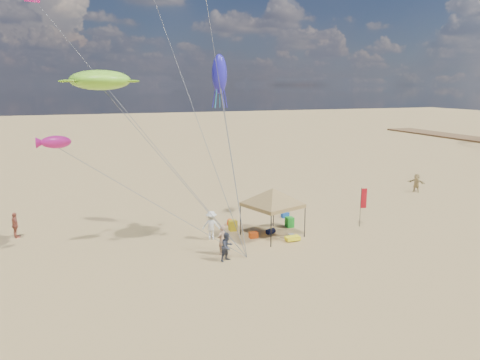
# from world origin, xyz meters

# --- Properties ---
(ground) EXTENTS (280.00, 280.00, 0.00)m
(ground) POSITION_xyz_m (0.00, 0.00, 0.00)
(ground) COLOR tan
(ground) RESTS_ON ground
(canopy_tent) EXTENTS (5.64, 5.64, 3.67)m
(canopy_tent) POSITION_xyz_m (2.43, 3.57, 3.06)
(canopy_tent) COLOR black
(canopy_tent) RESTS_ON ground
(feather_flag) EXTENTS (0.41, 0.12, 2.76)m
(feather_flag) POSITION_xyz_m (9.09, 3.28, 1.85)
(feather_flag) COLOR black
(feather_flag) RESTS_ON ground
(cooler_red) EXTENTS (0.54, 0.38, 0.38)m
(cooler_red) POSITION_xyz_m (1.14, 3.61, 0.19)
(cooler_red) COLOR #D44910
(cooler_red) RESTS_ON ground
(cooler_blue) EXTENTS (0.54, 0.38, 0.38)m
(cooler_blue) POSITION_xyz_m (5.03, 7.06, 0.19)
(cooler_blue) COLOR #144AA6
(cooler_blue) RESTS_ON ground
(bag_navy) EXTENTS (0.69, 0.54, 0.36)m
(bag_navy) POSITION_xyz_m (2.50, 3.97, 0.18)
(bag_navy) COLOR #0C1138
(bag_navy) RESTS_ON ground
(bag_orange) EXTENTS (0.54, 0.69, 0.36)m
(bag_orange) POSITION_xyz_m (0.60, 6.78, 0.18)
(bag_orange) COLOR #FF4C0E
(bag_orange) RESTS_ON ground
(chair_green) EXTENTS (0.50, 0.50, 0.70)m
(chair_green) POSITION_xyz_m (4.33, 4.88, 0.35)
(chair_green) COLOR #1B9724
(chair_green) RESTS_ON ground
(chair_yellow) EXTENTS (0.50, 0.50, 0.70)m
(chair_yellow) POSITION_xyz_m (0.39, 5.49, 0.35)
(chair_yellow) COLOR yellow
(chair_yellow) RESTS_ON ground
(crate_grey) EXTENTS (0.34, 0.30, 0.28)m
(crate_grey) POSITION_xyz_m (3.39, 2.69, 0.14)
(crate_grey) COLOR gray
(crate_grey) RESTS_ON ground
(beach_cart) EXTENTS (0.90, 0.50, 0.24)m
(beach_cart) POSITION_xyz_m (3.21, 2.18, 0.20)
(beach_cart) COLOR #FFF31C
(beach_cart) RESTS_ON ground
(person_near_a) EXTENTS (0.77, 0.73, 1.78)m
(person_near_a) POSITION_xyz_m (-1.65, 1.52, 0.89)
(person_near_a) COLOR tan
(person_near_a) RESTS_ON ground
(person_near_b) EXTENTS (0.99, 0.92, 1.64)m
(person_near_b) POSITION_xyz_m (-1.67, 0.51, 0.82)
(person_near_b) COLOR #313543
(person_near_b) RESTS_ON ground
(person_near_c) EXTENTS (1.38, 1.13, 1.85)m
(person_near_c) POSITION_xyz_m (-1.47, 4.25, 0.93)
(person_near_c) COLOR white
(person_near_c) RESTS_ON ground
(person_far_a) EXTENTS (0.75, 1.07, 1.68)m
(person_far_a) POSITION_xyz_m (-13.17, 8.84, 0.84)
(person_far_a) COLOR #B15A44
(person_far_a) RESTS_ON ground
(person_far_c) EXTENTS (1.27, 1.61, 1.71)m
(person_far_c) POSITION_xyz_m (19.90, 10.43, 0.85)
(person_far_c) COLOR tan
(person_far_c) RESTS_ON ground
(turtle_kite) EXTENTS (3.75, 3.33, 1.05)m
(turtle_kite) POSITION_xyz_m (-7.73, 3.29, 9.87)
(turtle_kite) COLOR #8AEA2E
(turtle_kite) RESTS_ON ground
(fish_kite) EXTENTS (1.71, 1.05, 0.71)m
(fish_kite) POSITION_xyz_m (-10.18, 4.70, 6.54)
(fish_kite) COLOR #E81D91
(fish_kite) RESTS_ON ground
(squid_kite) EXTENTS (1.20, 1.20, 2.50)m
(squid_kite) POSITION_xyz_m (-0.27, 6.08, 10.29)
(squid_kite) COLOR #2621B6
(squid_kite) RESTS_ON ground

